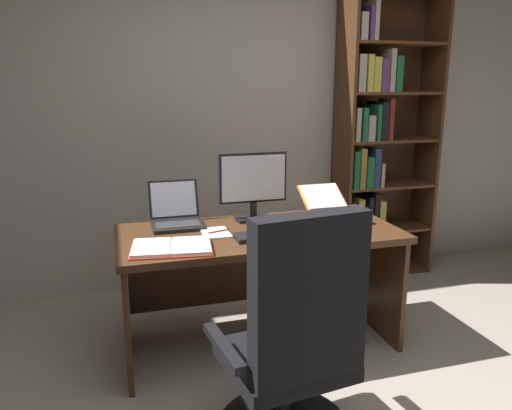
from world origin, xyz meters
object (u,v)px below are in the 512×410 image
Objects in this scene: laptop at (176,216)px; notepad at (216,233)px; desk at (255,258)px; open_binder at (172,247)px; reading_stand_with_book at (323,199)px; office_chair at (294,354)px; keyboard at (272,235)px; monitor at (253,187)px; pen at (219,231)px; coffee_mug at (355,215)px; bookshelf at (376,148)px; computer_mouse at (322,229)px.

notepad is at bearing -52.36° from laptop.
desk is 0.63m from open_binder.
office_chair is at bearing -118.39° from reading_stand_with_book.
keyboard is 0.93× the size of open_binder.
notepad is (-0.29, -0.24, -0.20)m from monitor.
open_binder is (-0.56, -0.44, -0.20)m from monitor.
pen is at bearing 89.98° from office_chair.
coffee_mug is at bearing 43.39° from office_chair.
notepad is (0.19, -0.25, -0.05)m from laptop.
laptop is at bearing -159.84° from bookshelf.
laptop is at bearing 98.39° from office_chair.
keyboard is at bearing 180.00° from computer_mouse.
reading_stand_with_book is at bearing 20.71° from notepad.
laptop is at bearing -176.83° from reading_stand_with_book.
open_binder is 1.15m from coffee_mug.
bookshelf is at bearing 20.16° from laptop.
desk is 5.63× the size of reading_stand_with_book.
bookshelf reaches higher than office_chair.
bookshelf reaches higher than coffee_mug.
monitor reaches higher than computer_mouse.
computer_mouse is 0.74× the size of pen.
desk is 0.99m from office_chair.
notepad is 0.02m from pen.
bookshelf is at bearing 30.08° from notepad.
bookshelf is at bearing 40.21° from keyboard.
notepad is (-0.14, 0.92, 0.27)m from office_chair.
keyboard is at bearing -90.00° from monitor.
bookshelf is 7.72× the size of reading_stand_with_book.
desk is at bearing 146.84° from computer_mouse.
open_binder is at bearing -142.11° from monitor.
keyboard is 0.57m from open_binder.
desk is at bearing 98.97° from keyboard.
reading_stand_with_book is at bearing 23.44° from desk.
notepad is at bearing -149.92° from bookshelf.
reading_stand_with_book is at bearing 54.22° from office_chair.
computer_mouse is at bearing -14.95° from pen.
desk is 0.65m from reading_stand_with_book.
office_chair is 2.60× the size of keyboard.
pen reaches higher than desk.
bookshelf reaches higher than desk.
keyboard is at bearing -168.06° from coffee_mug.
laptop is at bearing 152.93° from computer_mouse.
bookshelf is 21.41× the size of computer_mouse.
reading_stand_with_book reaches higher than notepad.
notepad is at bearing 44.10° from open_binder.
laptop reaches higher than pen.
pen is (-0.24, -0.07, 0.21)m from desk.
desk is 0.32m from pen.
laptop is 3.17× the size of computer_mouse.
pen is (-0.27, -0.24, -0.19)m from monitor.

